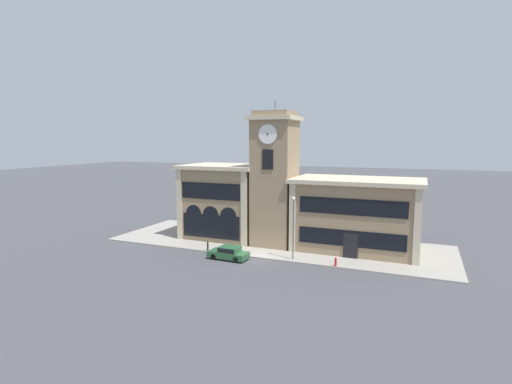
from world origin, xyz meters
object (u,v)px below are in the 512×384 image
parked_car_near (229,253)px  street_lamp (293,219)px  fire_hydrant (336,262)px  bollard (208,246)px

parked_car_near → street_lamp: size_ratio=0.65×
street_lamp → fire_hydrant: size_ratio=7.49×
parked_car_near → bollard: size_ratio=4.01×
street_lamp → fire_hydrant: 5.94m
street_lamp → bollard: bearing=-177.1°
bollard → fire_hydrant: 14.32m
parked_car_near → fire_hydrant: size_ratio=4.89×
parked_car_near → fire_hydrant: (10.88, 1.58, -0.15)m
parked_car_near → bollard: (-3.44, 1.61, -0.05)m
parked_car_near → street_lamp: street_lamp is taller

